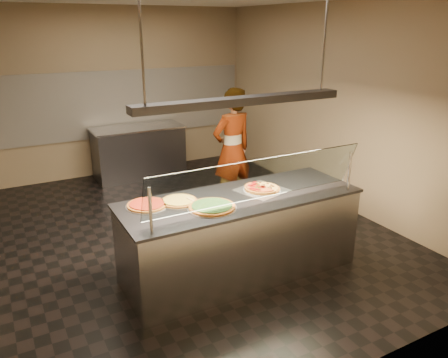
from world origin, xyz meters
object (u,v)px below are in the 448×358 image
perforated_tray (262,190)px  pizza_spatula (196,200)px  half_pizza_pepperoni (255,189)px  worker (232,150)px  pizza_cheese (179,201)px  sneeze_guard (259,180)px  pizza_tomato (147,205)px  heat_lamp_housing (242,101)px  serving_counter (240,235)px  pizza_spinach (212,207)px  half_pizza_sausage (269,186)px  prep_table (139,152)px

perforated_tray → pizza_spatula: size_ratio=2.55×
half_pizza_pepperoni → worker: bearing=68.6°
pizza_cheese → worker: (1.49, 1.52, -0.03)m
worker → pizza_spatula: bearing=42.3°
sneeze_guard → perforated_tray: bearing=52.9°
pizza_tomato → heat_lamp_housing: bearing=-13.4°
serving_counter → half_pizza_pepperoni: (0.21, 0.05, 0.50)m
pizza_spinach → pizza_spatula: size_ratio=2.19×
worker → half_pizza_sausage: bearing=66.5°
serving_counter → pizza_tomato: pizza_tomato is taller
half_pizza_sausage → half_pizza_pepperoni: bearing=179.7°
prep_table → worker: bearing=-70.1°
heat_lamp_housing → sneeze_guard: bearing=-90.0°
half_pizza_pepperoni → pizza_cheese: (-0.85, 0.12, -0.02)m
pizza_cheese → pizza_tomato: bearing=169.7°
perforated_tray → worker: worker is taller
perforated_tray → pizza_spatula: 0.80m
serving_counter → pizza_spatula: pizza_spatula is taller
pizza_cheese → pizza_tomato: (-0.32, 0.06, 0.00)m
perforated_tray → pizza_cheese: (-0.94, 0.12, 0.01)m
perforated_tray → pizza_tomato: size_ratio=1.36×
pizza_cheese → worker: worker is taller
half_pizza_sausage → sneeze_guard: bearing=-134.9°
pizza_tomato → pizza_spatula: 0.50m
serving_counter → half_pizza_pepperoni: bearing=14.5°
prep_table → pizza_tomato: bearing=-106.3°
pizza_tomato → pizza_spatula: pizza_spatula is taller
pizza_cheese → perforated_tray: bearing=-7.2°
half_pizza_sausage → worker: (0.45, 1.64, -0.04)m
half_pizza_pepperoni → pizza_tomato: (-1.18, 0.18, -0.02)m
perforated_tray → half_pizza_sausage: 0.10m
half_pizza_pepperoni → sneeze_guard: bearing=-117.5°
half_pizza_pepperoni → pizza_tomato: size_ratio=1.00×
pizza_spinach → heat_lamp_housing: heat_lamp_housing is taller
sneeze_guard → worker: bearing=67.4°
half_pizza_sausage → heat_lamp_housing: 1.07m
sneeze_guard → pizza_spatula: bearing=140.5°
pizza_cheese → prep_table: (0.72, 3.64, -0.48)m
pizza_spinach → pizza_tomato: 0.66m
half_pizza_sausage → pizza_spinach: size_ratio=0.86×
pizza_cheese → heat_lamp_housing: bearing=-14.9°
pizza_spinach → heat_lamp_housing: (0.42, 0.13, 1.00)m
sneeze_guard → heat_lamp_housing: heat_lamp_housing is taller
pizza_spatula → sneeze_guard: bearing=-39.5°
pizza_spatula → worker: bearing=50.4°
pizza_spinach → pizza_spatula: pizza_spatula is taller
pizza_cheese → pizza_spatula: pizza_spatula is taller
perforated_tray → half_pizza_sausage: half_pizza_sausage is taller
sneeze_guard → pizza_tomato: sneeze_guard is taller
sneeze_guard → pizza_cheese: bearing=141.4°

